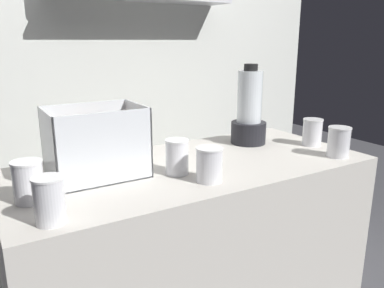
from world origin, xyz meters
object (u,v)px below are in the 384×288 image
(juice_cup_carrot_far_left, at_px, (29,184))
(juice_cup_mango_left, at_px, (50,204))
(juice_cup_carrot_right, at_px, (209,167))
(blender_pitcher, at_px, (249,113))
(juice_cup_carrot_rightmost, at_px, (312,134))
(juice_cup_orange_middle, at_px, (177,159))
(juice_cup_mango_far_right, at_px, (339,143))
(carrot_display_bin, at_px, (96,154))

(juice_cup_carrot_far_left, distance_m, juice_cup_mango_left, 0.18)
(juice_cup_carrot_far_left, height_order, juice_cup_carrot_right, juice_cup_carrot_far_left)
(blender_pitcher, distance_m, juice_cup_carrot_rightmost, 0.30)
(juice_cup_orange_middle, relative_size, juice_cup_mango_far_right, 1.02)
(juice_cup_mango_left, bearing_deg, blender_pitcher, 21.37)
(juice_cup_carrot_rightmost, bearing_deg, juice_cup_mango_far_right, -104.70)
(juice_cup_carrot_far_left, xyz_separation_m, juice_cup_mango_far_right, (1.17, -0.16, 0.00))
(carrot_display_bin, relative_size, juice_cup_orange_middle, 2.54)
(juice_cup_carrot_far_left, distance_m, juice_cup_carrot_rightmost, 1.21)
(juice_cup_carrot_far_left, bearing_deg, juice_cup_carrot_rightmost, 1.12)
(juice_cup_mango_left, bearing_deg, carrot_display_bin, 53.56)
(juice_cup_carrot_far_left, bearing_deg, juice_cup_orange_middle, -0.68)
(juice_cup_carrot_right, bearing_deg, blender_pitcher, 37.25)
(juice_cup_carrot_far_left, relative_size, juice_cup_carrot_rightmost, 1.04)
(juice_cup_carrot_rightmost, bearing_deg, juice_cup_orange_middle, -177.65)
(juice_cup_orange_middle, bearing_deg, blender_pitcher, 22.94)
(juice_cup_carrot_far_left, relative_size, juice_cup_orange_middle, 1.00)
(carrot_display_bin, xyz_separation_m, blender_pitcher, (0.75, 0.08, 0.06))
(blender_pitcher, height_order, juice_cup_carrot_right, blender_pitcher)
(carrot_display_bin, xyz_separation_m, juice_cup_carrot_far_left, (-0.24, -0.12, -0.02))
(carrot_display_bin, height_order, juice_cup_carrot_rightmost, carrot_display_bin)
(juice_cup_carrot_right, bearing_deg, carrot_display_bin, 141.52)
(juice_cup_carrot_rightmost, bearing_deg, juice_cup_carrot_right, -167.10)
(carrot_display_bin, distance_m, juice_cup_mango_left, 0.37)
(juice_cup_mango_left, relative_size, juice_cup_mango_far_right, 1.02)
(carrot_display_bin, height_order, juice_cup_mango_far_right, carrot_display_bin)
(blender_pitcher, xyz_separation_m, juice_cup_mango_far_right, (0.18, -0.36, -0.08))
(juice_cup_carrot_far_left, bearing_deg, carrot_display_bin, 26.26)
(juice_cup_orange_middle, relative_size, juice_cup_carrot_rightmost, 1.04)
(carrot_display_bin, height_order, juice_cup_carrot_far_left, carrot_display_bin)
(juice_cup_mango_left, relative_size, juice_cup_orange_middle, 1.00)
(carrot_display_bin, height_order, juice_cup_mango_left, carrot_display_bin)
(juice_cup_orange_middle, xyz_separation_m, juice_cup_mango_far_right, (0.67, -0.15, 0.00))
(carrot_display_bin, relative_size, juice_cup_mango_left, 2.53)
(juice_cup_orange_middle, bearing_deg, juice_cup_carrot_far_left, 179.32)
(carrot_display_bin, relative_size, juice_cup_carrot_far_left, 2.54)
(juice_cup_carrot_far_left, xyz_separation_m, juice_cup_orange_middle, (0.50, -0.01, -0.00))
(juice_cup_carrot_right, height_order, juice_cup_carrot_rightmost, juice_cup_carrot_rightmost)
(carrot_display_bin, relative_size, juice_cup_carrot_rightmost, 2.65)
(blender_pitcher, height_order, juice_cup_mango_far_right, blender_pitcher)
(carrot_display_bin, height_order, blender_pitcher, blender_pitcher)
(blender_pitcher, height_order, juice_cup_carrot_far_left, blender_pitcher)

